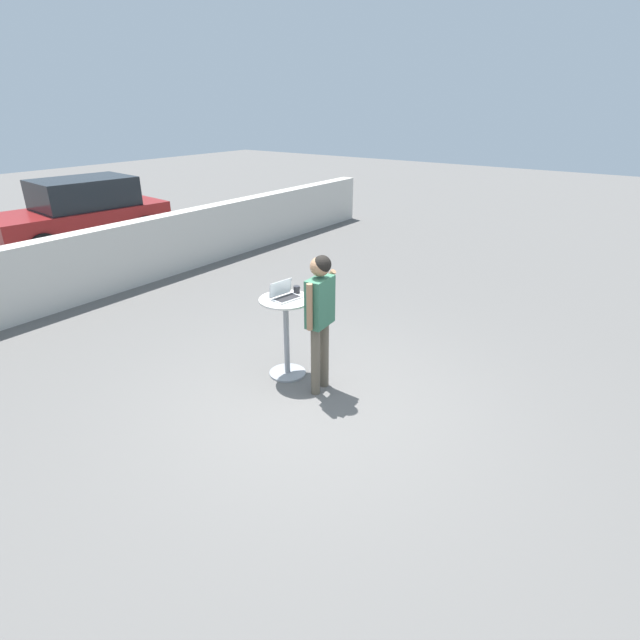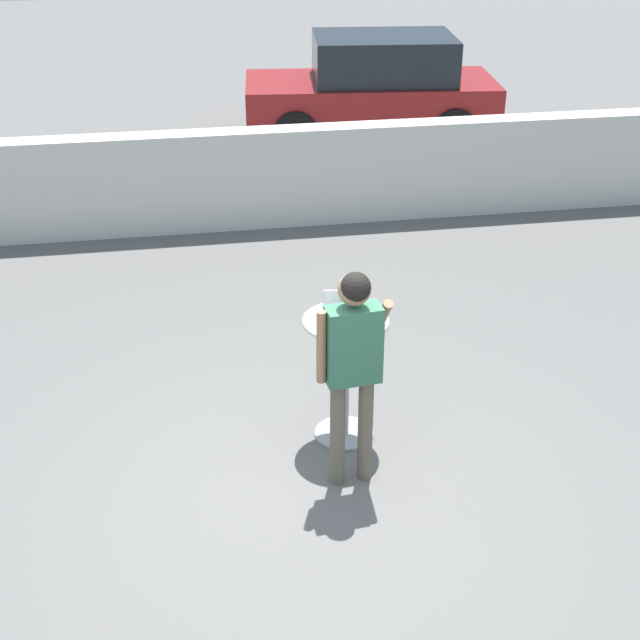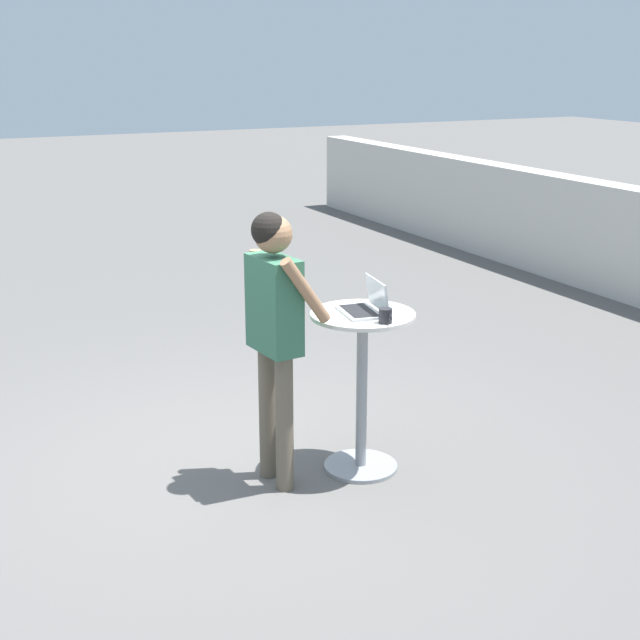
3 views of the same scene
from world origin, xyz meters
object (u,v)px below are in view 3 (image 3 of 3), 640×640
cafe_table (362,374)px  laptop (366,306)px  standing_person (274,315)px  coffee_mug (386,316)px

cafe_table → laptop: 0.45m
laptop → standing_person: standing_person is taller
cafe_table → standing_person: standing_person is taller
cafe_table → laptop: size_ratio=2.76×
cafe_table → laptop: laptop is taller
laptop → coffee_mug: 0.24m
laptop → coffee_mug: size_ratio=3.32×
laptop → coffee_mug: bearing=0.5°
cafe_table → coffee_mug: bearing=4.0°
standing_person → laptop: bearing=83.2°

